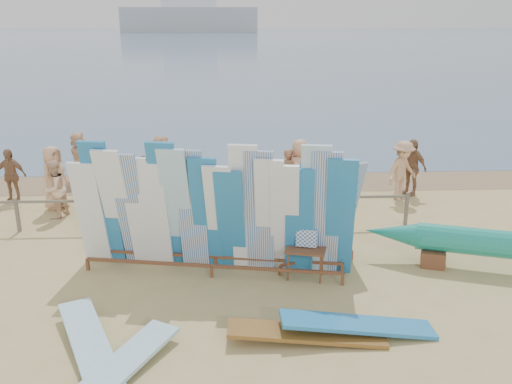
{
  "coord_description": "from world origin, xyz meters",
  "views": [
    {
      "loc": [
        1.46,
        -10.12,
        5.25
      ],
      "look_at": [
        2.03,
        2.44,
        1.15
      ],
      "focal_mm": 38.0,
      "sensor_mm": 36.0,
      "label": 1
    }
  ],
  "objects_px": {
    "beachgoer_2": "(54,189)",
    "beachgoer_9": "(308,173)",
    "beachgoer_5": "(162,166)",
    "beachgoer_1": "(94,183)",
    "flat_board_b": "(114,380)",
    "beachgoer_6": "(299,170)",
    "flat_board_d": "(357,335)",
    "beachgoer_4": "(145,182)",
    "stroller": "(290,196)",
    "beachgoer_10": "(411,167)",
    "beachgoer_8": "(297,191)",
    "flat_board_a": "(91,353)",
    "beachgoer_0": "(54,178)",
    "beach_chair_right": "(255,203)",
    "beachgoer_extra_0": "(402,171)",
    "beach_chair_left": "(222,208)",
    "flat_board_c": "(307,340)",
    "beachgoer_11": "(80,157)",
    "side_surfboard_rack": "(314,216)",
    "beachgoer_extra_1": "(10,175)",
    "vendor_table": "(306,262)",
    "main_surfboard_rack": "(213,215)",
    "beachgoer_3": "(178,177)",
    "beachgoer_7": "(289,175)"
  },
  "relations": [
    {
      "from": "main_surfboard_rack",
      "to": "stroller",
      "type": "bearing_deg",
      "value": 71.69
    },
    {
      "from": "beachgoer_5",
      "to": "beachgoer_1",
      "type": "relative_size",
      "value": 1.18
    },
    {
      "from": "flat_board_a",
      "to": "beachgoer_5",
      "type": "xyz_separation_m",
      "value": [
        0.25,
        8.18,
        0.95
      ]
    },
    {
      "from": "beachgoer_5",
      "to": "beachgoer_0",
      "type": "distance_m",
      "value": 3.09
    },
    {
      "from": "flat_board_a",
      "to": "beachgoer_0",
      "type": "bearing_deg",
      "value": 85.03
    },
    {
      "from": "beach_chair_left",
      "to": "beachgoer_3",
      "type": "distance_m",
      "value": 1.78
    },
    {
      "from": "main_surfboard_rack",
      "to": "beachgoer_10",
      "type": "distance_m",
      "value": 7.81
    },
    {
      "from": "beachgoer_2",
      "to": "beachgoer_9",
      "type": "bearing_deg",
      "value": 122.4
    },
    {
      "from": "flat_board_a",
      "to": "beachgoer_extra_0",
      "type": "relative_size",
      "value": 1.51
    },
    {
      "from": "vendor_table",
      "to": "beachgoer_1",
      "type": "relative_size",
      "value": 0.68
    },
    {
      "from": "beachgoer_10",
      "to": "beachgoer_8",
      "type": "height_order",
      "value": "beachgoer_10"
    },
    {
      "from": "beach_chair_right",
      "to": "beachgoer_extra_0",
      "type": "bearing_deg",
      "value": 13.34
    },
    {
      "from": "main_surfboard_rack",
      "to": "beach_chair_left",
      "type": "height_order",
      "value": "main_surfboard_rack"
    },
    {
      "from": "beach_chair_left",
      "to": "beachgoer_0",
      "type": "distance_m",
      "value": 4.84
    },
    {
      "from": "stroller",
      "to": "beachgoer_10",
      "type": "xyz_separation_m",
      "value": [
        3.85,
        1.34,
        0.42
      ]
    },
    {
      "from": "beachgoer_11",
      "to": "beachgoer_9",
      "type": "xyz_separation_m",
      "value": [
        7.23,
        -2.05,
        -0.04
      ]
    },
    {
      "from": "beachgoer_1",
      "to": "stroller",
      "type": "bearing_deg",
      "value": 87.36
    },
    {
      "from": "beachgoer_11",
      "to": "beachgoer_extra_1",
      "type": "relative_size",
      "value": 1.06
    },
    {
      "from": "stroller",
      "to": "beachgoer_3",
      "type": "xyz_separation_m",
      "value": [
        -3.18,
        0.72,
        0.37
      ]
    },
    {
      "from": "main_surfboard_rack",
      "to": "beachgoer_7",
      "type": "xyz_separation_m",
      "value": [
        2.08,
        4.73,
        -0.54
      ]
    },
    {
      "from": "vendor_table",
      "to": "beachgoer_5",
      "type": "xyz_separation_m",
      "value": [
        -3.61,
        5.67,
        0.58
      ]
    },
    {
      "from": "side_surfboard_rack",
      "to": "beachgoer_2",
      "type": "relative_size",
      "value": 1.56
    },
    {
      "from": "flat_board_d",
      "to": "beachgoer_4",
      "type": "distance_m",
      "value": 8.2
    },
    {
      "from": "flat_board_b",
      "to": "stroller",
      "type": "xyz_separation_m",
      "value": [
        3.45,
        7.34,
        0.45
      ]
    },
    {
      "from": "beachgoer_7",
      "to": "beachgoer_4",
      "type": "distance_m",
      "value": 4.18
    },
    {
      "from": "beach_chair_left",
      "to": "beachgoer_1",
      "type": "bearing_deg",
      "value": 164.1
    },
    {
      "from": "flat_board_b",
      "to": "flat_board_c",
      "type": "bearing_deg",
      "value": 46.74
    },
    {
      "from": "beachgoer_6",
      "to": "beachgoer_1",
      "type": "distance_m",
      "value": 5.88
    },
    {
      "from": "main_surfboard_rack",
      "to": "beachgoer_extra_0",
      "type": "height_order",
      "value": "main_surfboard_rack"
    },
    {
      "from": "flat_board_a",
      "to": "stroller",
      "type": "height_order",
      "value": "stroller"
    },
    {
      "from": "flat_board_d",
      "to": "beachgoer_6",
      "type": "relative_size",
      "value": 1.45
    },
    {
      "from": "flat_board_a",
      "to": "beachgoer_11",
      "type": "bearing_deg",
      "value": 79.77
    },
    {
      "from": "vendor_table",
      "to": "beachgoer_9",
      "type": "bearing_deg",
      "value": 96.42
    },
    {
      "from": "beach_chair_left",
      "to": "beachgoer_6",
      "type": "distance_m",
      "value": 2.71
    },
    {
      "from": "beachgoer_5",
      "to": "flat_board_c",
      "type": "bearing_deg",
      "value": -137.39
    },
    {
      "from": "flat_board_b",
      "to": "beachgoer_extra_0",
      "type": "bearing_deg",
      "value": 80.07
    },
    {
      "from": "beachgoer_6",
      "to": "beachgoer_5",
      "type": "bearing_deg",
      "value": 6.33
    },
    {
      "from": "beachgoer_2",
      "to": "beachgoer_5",
      "type": "distance_m",
      "value": 3.24
    },
    {
      "from": "flat_board_b",
      "to": "beachgoer_6",
      "type": "bearing_deg",
      "value": 95.26
    },
    {
      "from": "beach_chair_left",
      "to": "beachgoer_4",
      "type": "xyz_separation_m",
      "value": [
        -2.18,
        0.85,
        0.5
      ]
    },
    {
      "from": "beach_chair_right",
      "to": "beachgoer_0",
      "type": "xyz_separation_m",
      "value": [
        -5.64,
        0.52,
        0.66
      ]
    },
    {
      "from": "beachgoer_4",
      "to": "beachgoer_11",
      "type": "bearing_deg",
      "value": 89.53
    },
    {
      "from": "flat_board_b",
      "to": "beachgoer_5",
      "type": "bearing_deg",
      "value": 121.73
    },
    {
      "from": "flat_board_b",
      "to": "vendor_table",
      "type": "bearing_deg",
      "value": 74.0
    },
    {
      "from": "stroller",
      "to": "beachgoer_8",
      "type": "bearing_deg",
      "value": -81.13
    },
    {
      "from": "beachgoer_10",
      "to": "beachgoer_9",
      "type": "bearing_deg",
      "value": -122.84
    },
    {
      "from": "beachgoer_8",
      "to": "beachgoer_6",
      "type": "bearing_deg",
      "value": -56.96
    },
    {
      "from": "beachgoer_extra_0",
      "to": "beachgoer_1",
      "type": "distance_m",
      "value": 8.95
    },
    {
      "from": "beachgoer_11",
      "to": "side_surfboard_rack",
      "type": "bearing_deg",
      "value": -173.63
    },
    {
      "from": "flat_board_d",
      "to": "beachgoer_8",
      "type": "height_order",
      "value": "beachgoer_8"
    }
  ]
}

